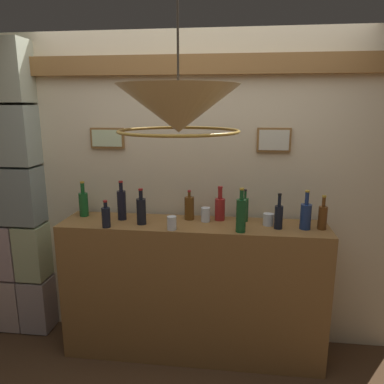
% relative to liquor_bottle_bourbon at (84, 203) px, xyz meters
% --- Properties ---
extents(panelled_rear_partition, '(3.21, 0.15, 2.46)m').
position_rel_liquor_bottle_bourbon_xyz_m(panelled_rear_partition, '(0.87, 0.20, 0.12)').
color(panelled_rear_partition, beige).
rests_on(panelled_rear_partition, ground).
extents(stone_pillar, '(0.47, 0.29, 2.39)m').
position_rel_liquor_bottle_bourbon_xyz_m(stone_pillar, '(-0.62, 0.08, 0.03)').
color(stone_pillar, '#C1AAA1').
rests_on(stone_pillar, ground).
extents(bar_shelf_unit, '(1.97, 0.41, 1.07)m').
position_rel_liquor_bottle_bourbon_xyz_m(bar_shelf_unit, '(0.87, -0.08, -0.64)').
color(bar_shelf_unit, olive).
rests_on(bar_shelf_unit, ground).
extents(liquor_bottle_bourbon, '(0.07, 0.07, 0.28)m').
position_rel_liquor_bottle_bourbon_xyz_m(liquor_bottle_bourbon, '(0.00, 0.00, 0.00)').
color(liquor_bottle_bourbon, '#185724').
rests_on(liquor_bottle_bourbon, bar_shelf_unit).
extents(liquor_bottle_mezcal, '(0.07, 0.07, 0.31)m').
position_rel_liquor_bottle_bourbon_xyz_m(liquor_bottle_mezcal, '(1.22, -0.22, 0.02)').
color(liquor_bottle_mezcal, '#174E25').
rests_on(liquor_bottle_mezcal, bar_shelf_unit).
extents(liquor_bottle_gin, '(0.06, 0.06, 0.24)m').
position_rel_liquor_bottle_bourbon_xyz_m(liquor_bottle_gin, '(1.79, -0.10, -0.01)').
color(liquor_bottle_gin, brown).
rests_on(liquor_bottle_gin, bar_shelf_unit).
extents(liquor_bottle_sherry, '(0.07, 0.07, 0.27)m').
position_rel_liquor_bottle_bourbon_xyz_m(liquor_bottle_sherry, '(0.50, -0.14, 0.00)').
color(liquor_bottle_sherry, black).
rests_on(liquor_bottle_sherry, bar_shelf_unit).
extents(liquor_bottle_scotch, '(0.08, 0.08, 0.28)m').
position_rel_liquor_bottle_bourbon_xyz_m(liquor_bottle_scotch, '(1.67, -0.11, -0.01)').
color(liquor_bottle_scotch, navy).
rests_on(liquor_bottle_scotch, bar_shelf_unit).
extents(liquor_bottle_port, '(0.05, 0.05, 0.24)m').
position_rel_liquor_bottle_bourbon_xyz_m(liquor_bottle_port, '(1.25, 0.02, -0.01)').
color(liquor_bottle_port, '#1A4B23').
rests_on(liquor_bottle_port, bar_shelf_unit).
extents(liquor_bottle_vodka, '(0.07, 0.07, 0.30)m').
position_rel_liquor_bottle_bourbon_xyz_m(liquor_bottle_vodka, '(0.32, -0.05, 0.02)').
color(liquor_bottle_vodka, black).
rests_on(liquor_bottle_vodka, bar_shelf_unit).
extents(liquor_bottle_amaro, '(0.08, 0.08, 0.26)m').
position_rel_liquor_bottle_bourbon_xyz_m(liquor_bottle_amaro, '(1.06, 0.03, -0.01)').
color(liquor_bottle_amaro, maroon).
rests_on(liquor_bottle_amaro, bar_shelf_unit).
extents(liquor_bottle_rum, '(0.06, 0.06, 0.25)m').
position_rel_liquor_bottle_bourbon_xyz_m(liquor_bottle_rum, '(1.48, -0.12, -0.01)').
color(liquor_bottle_rum, black).
rests_on(liquor_bottle_rum, bar_shelf_unit).
extents(liquor_bottle_tequila, '(0.06, 0.06, 0.20)m').
position_rel_liquor_bottle_bourbon_xyz_m(liquor_bottle_tequila, '(0.27, -0.25, -0.02)').
color(liquor_bottle_tequila, black).
rests_on(liquor_bottle_tequila, bar_shelf_unit).
extents(liquor_bottle_vermouth, '(0.07, 0.07, 0.23)m').
position_rel_liquor_bottle_bourbon_xyz_m(liquor_bottle_vermouth, '(0.83, 0.02, -0.01)').
color(liquor_bottle_vermouth, brown).
rests_on(liquor_bottle_vermouth, bar_shelf_unit).
extents(glass_tumbler_rocks, '(0.08, 0.08, 0.09)m').
position_rel_liquor_bottle_bourbon_xyz_m(glass_tumbler_rocks, '(1.42, -0.05, -0.06)').
color(glass_tumbler_rocks, silver).
rests_on(glass_tumbler_rocks, bar_shelf_unit).
extents(glass_tumbler_highball, '(0.07, 0.07, 0.10)m').
position_rel_liquor_bottle_bourbon_xyz_m(glass_tumbler_highball, '(0.74, -0.24, -0.06)').
color(glass_tumbler_highball, silver).
rests_on(glass_tumbler_highball, bar_shelf_unit).
extents(glass_tumbler_shot, '(0.07, 0.07, 0.11)m').
position_rel_liquor_bottle_bourbon_xyz_m(glass_tumbler_shot, '(0.96, -0.02, -0.05)').
color(glass_tumbler_shot, silver).
rests_on(glass_tumbler_shot, bar_shelf_unit).
extents(pendant_lamp, '(0.64, 0.64, 0.63)m').
position_rel_liquor_bottle_bourbon_xyz_m(pendant_lamp, '(0.88, -0.76, 0.72)').
color(pendant_lamp, beige).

